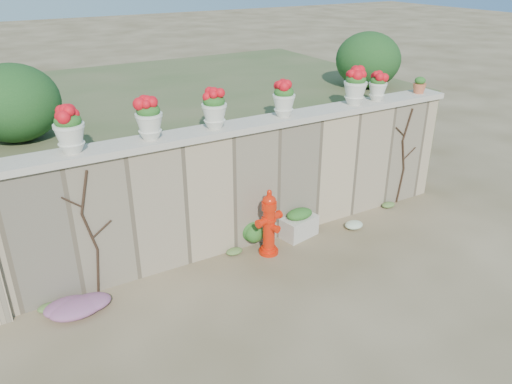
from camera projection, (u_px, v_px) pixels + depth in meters
ground at (313, 293)px, 7.25m from camera, size 80.00×80.00×0.00m
stone_wall at (252, 186)px, 8.24m from camera, size 8.00×0.40×2.00m
wall_cap at (251, 125)px, 7.79m from camera, size 8.10×0.52×0.10m
raised_fill at (178, 133)px, 10.74m from camera, size 9.00×6.00×2.00m
back_shrub_left at (13, 103)px, 7.07m from camera, size 1.30×1.30×1.10m
back_shrub_right at (368, 60)px, 10.06m from camera, size 1.30×1.30×1.10m
vine_left at (91, 232)px, 6.86m from camera, size 0.60×0.04×1.91m
vine_right at (404, 155)px, 9.53m from camera, size 0.60×0.04×1.91m
fire_hydrant at (269, 222)px, 7.99m from camera, size 0.49×0.35×1.13m
planter_box at (299, 224)px, 8.64m from camera, size 0.69×0.48×0.52m
green_shrub at (259, 230)px, 8.34m from camera, size 0.61×0.55×0.58m
magenta_clump at (80, 305)px, 6.79m from camera, size 0.95×0.63×0.25m
white_flowers at (357, 224)px, 8.95m from camera, size 0.47×0.37×0.17m
urn_pot_0 at (69, 130)px, 6.41m from camera, size 0.40×0.40×0.62m
urn_pot_1 at (149, 119)px, 6.90m from camera, size 0.38×0.38×0.60m
urn_pot_2 at (214, 109)px, 7.36m from camera, size 0.38×0.38×0.59m
urn_pot_3 at (284, 99)px, 7.92m from camera, size 0.36×0.36×0.57m
urn_pot_4 at (355, 86)px, 8.57m from camera, size 0.40×0.40×0.63m
urn_pot_5 at (378, 86)px, 8.84m from camera, size 0.33×0.33×0.51m
terracotta_pot at (419, 86)px, 9.37m from camera, size 0.25×0.25×0.29m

